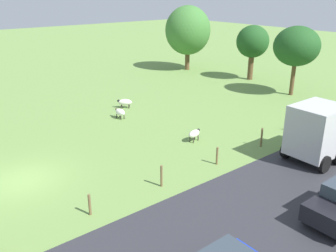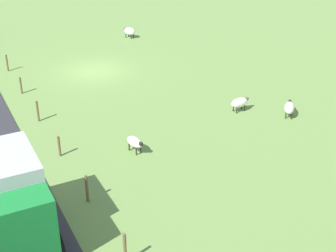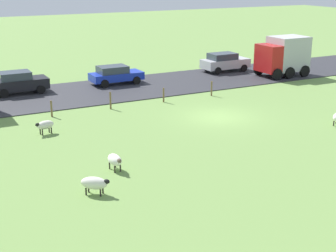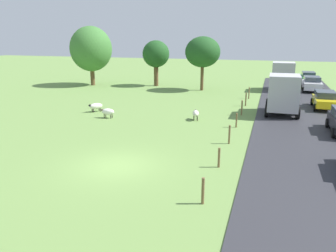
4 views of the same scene
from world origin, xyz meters
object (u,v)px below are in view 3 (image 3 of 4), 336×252
Objects in this scene: truck_2 at (283,55)px; car_1 at (225,62)px; sheep_3 at (115,160)px; car_4 at (115,74)px; sheep_0 at (45,125)px; car_2 at (18,82)px; sheep_1 at (94,183)px.

truck_2 is 5.31m from car_1.
car_4 is (17.04, -6.91, 0.33)m from sheep_3.
car_2 is at bearing -4.05° from sheep_0.
car_2 is at bearing 2.36° from sheep_3.
sheep_0 is 0.28× the size of car_4.
car_1 is (17.38, -17.74, 0.42)m from sheep_3.
sheep_1 is at bearing 155.65° from car_4.
car_4 is at bearing -24.35° from sheep_1.
sheep_0 is 0.27× the size of truck_2.
sheep_3 reaches higher than sheep_1.
car_4 is at bearing -39.45° from sheep_0.
sheep_3 is at bearing -177.64° from car_2.
sheep_0 is 8.91m from sheep_1.
sheep_3 is at bearing -168.03° from sheep_0.
car_4 is at bearing -92.36° from car_2.
sheep_1 is 2.67m from sheep_3.
sheep_0 is at bearing -1.70° from sheep_1.
truck_2 reaches higher than car_4.
truck_2 is 1.01× the size of car_4.
car_4 is (-0.34, 10.83, -0.09)m from car_1.
sheep_0 is 10.52m from car_2.
sheep_1 is 27.50m from car_1.
sheep_3 is at bearing 157.92° from car_4.
car_1 is 18.46m from car_2.
truck_2 is 22.22m from car_2.
sheep_1 is at bearing 134.94° from car_1.
car_2 reaches higher than sheep_1.
sheep_1 is at bearing 177.03° from car_2.
car_4 is (-0.31, -7.63, -0.08)m from car_2.
car_2 is 7.63m from car_4.
truck_2 is (13.39, -21.12, 1.33)m from sheep_3.
sheep_0 is 7.02m from sheep_3.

